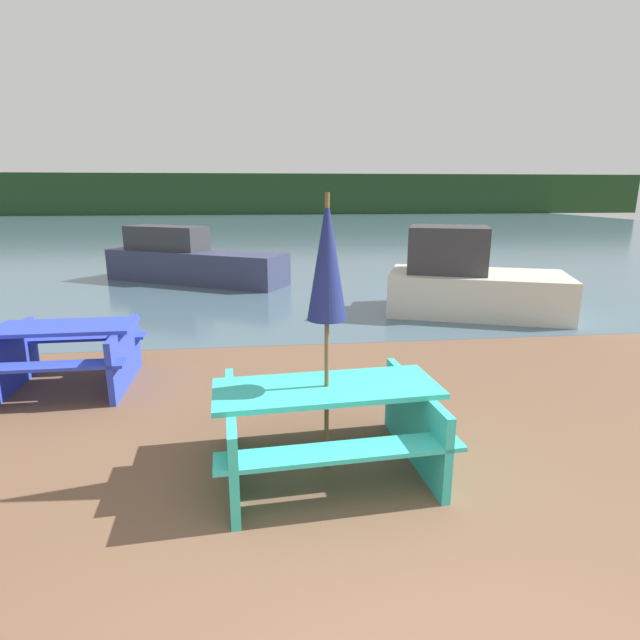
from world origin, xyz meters
The scene contains 7 objects.
water centered at (0.00, 30.98, 0.00)m, with size 60.00×50.00×0.00m.
far_treeline centered at (0.00, 50.98, 2.00)m, with size 80.00×1.60×4.00m.
picnic_table_teal centered at (-0.21, 2.44, 0.46)m, with size 1.94×1.51×0.75m.
picnic_table_blue centered at (-3.05, 4.62, 0.46)m, with size 1.60×1.41×0.77m.
umbrella_navy centered at (-0.21, 2.44, 1.78)m, with size 0.31×0.31×2.29m.
boat centered at (3.22, 7.71, 0.60)m, with size 3.64×2.70×1.65m.
boat_second centered at (-2.58, 11.84, 0.54)m, with size 4.83×3.42×1.42m.
Camera 1 is at (-0.70, -1.34, 2.30)m, focal length 28.00 mm.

